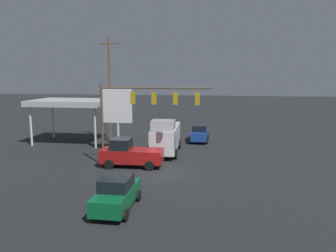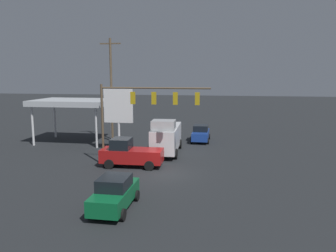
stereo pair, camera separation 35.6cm
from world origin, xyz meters
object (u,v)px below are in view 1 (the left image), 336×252
Objects in this scene: traffic_signal_assembly at (145,104)px; price_sign at (118,108)px; sedan_waiting at (199,133)px; utility_pole at (110,88)px; delivery_truck at (166,137)px; pickup_parked at (130,154)px; sedan_far at (117,193)px.

traffic_signal_assembly is 1.45× the size of price_sign.
traffic_signal_assembly is at bearing -18.16° from sedan_waiting.
utility_pole is at bearing -79.38° from sedan_waiting.
pickup_parked is at bearing -26.36° from delivery_truck.
sedan_far is 20.75m from sedan_waiting.
delivery_truck is (-2.26, -5.03, 0.58)m from pickup_parked.
sedan_far is at bearing 109.31° from utility_pole.
pickup_parked reaches higher than sedan_far.
price_sign is at bearing -48.89° from sedan_waiting.
price_sign is 10.82m from sedan_waiting.
delivery_truck is at bearing 146.48° from utility_pole.
utility_pole is at bearing -64.69° from pickup_parked.
price_sign is 6.49m from pickup_parked.
pickup_parked is (5.21, 11.62, 0.16)m from sedan_waiting.
sedan_waiting is at bearing 153.70° from delivery_truck.
traffic_signal_assembly is 11.62m from utility_pole.
utility_pole reaches higher than price_sign.
utility_pole is at bearing -57.42° from traffic_signal_assembly.
pickup_parked is (-4.91, 9.78, -5.06)m from utility_pole.
price_sign is at bearing -90.98° from delivery_truck.
sedan_waiting is (-3.60, -20.43, 0.00)m from sedan_far.
utility_pole is 1.85× the size of price_sign.
utility_pole is at bearing -125.69° from delivery_truck.
sedan_far is 1.00× the size of sedan_waiting.
utility_pole is at bearing -63.97° from price_sign.
sedan_far is at bearing 98.98° from pickup_parked.
utility_pole is 20.38m from sedan_far.
pickup_parked is at bearing -23.83° from sedan_waiting.
pickup_parked is 0.76× the size of delivery_truck.
utility_pole is (6.24, -9.76, 0.86)m from traffic_signal_assembly.
traffic_signal_assembly is 0.78× the size of utility_pole.
sedan_far is at bearing 91.79° from traffic_signal_assembly.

